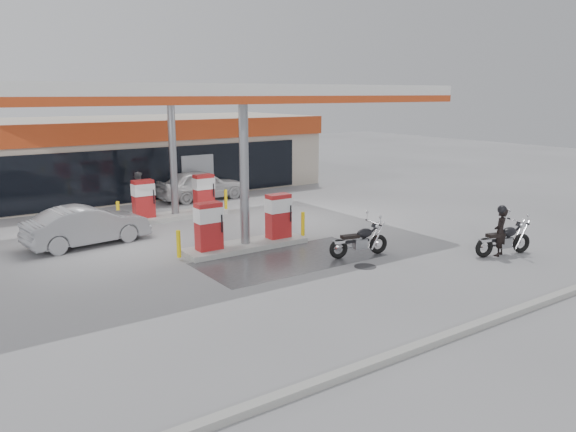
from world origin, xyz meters
The scene contains 14 objects.
ground centered at (0.00, 0.00, 0.00)m, with size 90.00×90.00×0.00m, color gray.
wet_patch centered at (0.50, 0.00, 0.00)m, with size 6.00×3.00×0.00m, color #4C4C4F.
drain_cover centered at (2.00, -2.00, 0.00)m, with size 0.70×0.70×0.01m, color #38383A.
kerb centered at (0.00, -7.00, 0.07)m, with size 28.00×0.25×0.15m, color gray.
store_building centered at (0.01, 15.94, 2.01)m, with size 22.00×8.22×4.00m.
canopy centered at (0.00, 5.00, 5.27)m, with size 16.00×10.02×5.51m.
pump_island_near centered at (0.00, 2.00, 0.71)m, with size 5.14×1.30×1.78m.
pump_island_far centered at (0.00, 8.00, 0.71)m, with size 5.14×1.30×1.78m.
main_motorcycle centered at (6.70, -3.68, 0.51)m, with size 2.19×0.99×1.14m.
biker_main centered at (6.50, -3.63, 0.81)m, with size 0.59×0.39×1.62m, color black.
parked_motorcycle centered at (2.64, -1.01, 0.50)m, with size 2.16×0.92×1.12m.
sedan_white centered at (2.83, 11.20, 0.77)m, with size 1.81×4.50×1.53m, color silver.
attendant centered at (-0.56, 10.80, 0.87)m, with size 0.84×0.66×1.74m, color #57565B.
hatchback_silver centered at (-4.40, 5.60, 0.71)m, with size 1.50×4.30×1.42m, color gray.
Camera 1 is at (-9.60, -14.45, 5.34)m, focal length 35.00 mm.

